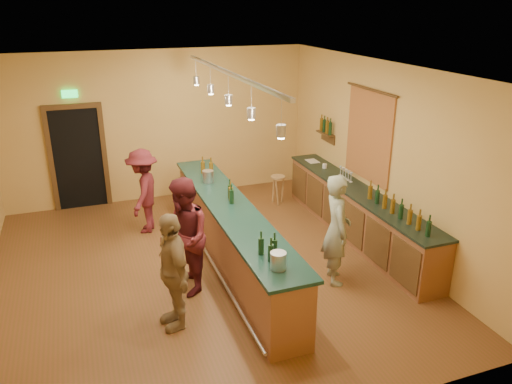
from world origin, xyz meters
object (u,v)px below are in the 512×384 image
object	(u,v)px
tasting_bar	(231,231)
customer_c	(143,191)
customer_b	(173,271)
bar_stool	(278,183)
back_counter	(357,213)
customer_a	(184,237)
bartender	(337,229)

from	to	relation	value
tasting_bar	customer_c	xyz separation A→B (m)	(-1.14, 1.81, 0.20)
customer_b	customer_c	bearing A→B (deg)	172.40
customer_c	bar_stool	size ratio (longest dim) A/B	2.56
back_counter	customer_a	world-z (taller)	customer_a
bar_stool	customer_c	bearing A→B (deg)	-172.26
bar_stool	bartender	bearing A→B (deg)	-96.64
bartender	customer_b	bearing A→B (deg)	110.74
bartender	bar_stool	world-z (taller)	bartender
bartender	customer_b	world-z (taller)	bartender
tasting_bar	customer_a	distance (m)	1.06
tasting_bar	back_counter	bearing A→B (deg)	4.21
customer_a	customer_c	distance (m)	2.35
back_counter	customer_a	xyz separation A→B (m)	(-3.34, -0.71, 0.40)
tasting_bar	customer_b	distance (m)	1.80
tasting_bar	customer_b	world-z (taller)	customer_b
bartender	customer_b	size ratio (longest dim) A/B	1.07
bartender	customer_b	distance (m)	2.58
back_counter	tasting_bar	bearing A→B (deg)	-175.79
back_counter	customer_b	world-z (taller)	customer_b
tasting_bar	customer_b	bearing A→B (deg)	-132.67
customer_a	bar_stool	bearing A→B (deg)	136.04
tasting_bar	customer_c	bearing A→B (deg)	122.15
customer_b	bartender	bearing A→B (deg)	89.92
bartender	bar_stool	size ratio (longest dim) A/B	2.80
back_counter	bar_stool	bearing A→B (deg)	109.79
tasting_bar	customer_a	xyz separation A→B (m)	(-0.88, -0.52, 0.28)
customer_a	bar_stool	world-z (taller)	customer_a
customer_a	customer_b	size ratio (longest dim) A/B	1.09
back_counter	customer_b	distance (m)	3.97
customer_c	bar_stool	distance (m)	2.92
back_counter	customer_a	size ratio (longest dim) A/B	2.56
back_counter	customer_b	xyz separation A→B (m)	(-3.67, -1.49, 0.33)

